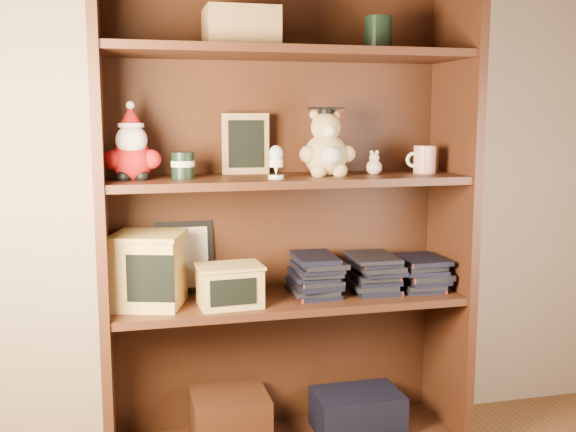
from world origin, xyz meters
name	(u,v)px	position (x,y,z in m)	size (l,w,h in m)	color
bookcase	(284,226)	(-0.03, 1.36, 0.78)	(1.20, 0.35, 1.60)	#3F1F12
shelf_lower	(288,300)	(-0.03, 1.30, 0.54)	(1.14, 0.33, 0.02)	#3F1F12
shelf_upper	(288,180)	(-0.03, 1.30, 0.94)	(1.14, 0.33, 0.02)	#3F1F12
santa_plush	(132,150)	(-0.52, 1.30, 1.04)	(0.17, 0.13, 0.25)	#A50F0F
teachers_tin	(183,165)	(-0.37, 1.30, 0.99)	(0.07, 0.07, 0.08)	black
chalkboard_plaque	(245,145)	(-0.15, 1.42, 1.05)	(0.16, 0.09, 0.20)	#9E7547
egg_cup	(276,161)	(-0.09, 1.23, 1.01)	(0.05, 0.05, 0.10)	white
grad_teddy_bear	(326,149)	(0.10, 1.30, 1.04)	(0.19, 0.16, 0.23)	tan
pink_figurine	(374,165)	(0.27, 1.30, 0.98)	(0.05, 0.05, 0.08)	beige
teacher_mug	(424,159)	(0.45, 1.30, 1.00)	(0.11, 0.07, 0.09)	silver
certificate_frame	(185,257)	(-0.35, 1.44, 0.67)	(0.19, 0.05, 0.24)	black
treats_box	(149,269)	(-0.48, 1.30, 0.67)	(0.27, 0.27, 0.23)	tan
pencils_box	(230,285)	(-0.23, 1.24, 0.62)	(0.21, 0.16, 0.13)	tan
book_stack_left	(317,274)	(0.07, 1.30, 0.62)	(0.14, 0.20, 0.14)	black
book_stack_mid	(374,273)	(0.27, 1.30, 0.61)	(0.14, 0.20, 0.13)	black
book_stack_right	(418,272)	(0.44, 1.30, 0.61)	(0.14, 0.20, 0.11)	black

